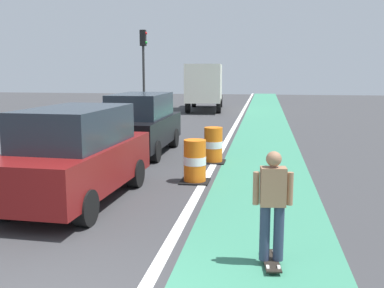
% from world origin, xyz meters
% --- Properties ---
extents(bike_lane_strip, '(2.50, 80.00, 0.01)m').
position_xyz_m(bike_lane_strip, '(2.40, 12.00, 0.00)').
color(bike_lane_strip, '#387F60').
rests_on(bike_lane_strip, ground).
extents(lane_divider_stripe, '(0.20, 80.00, 0.01)m').
position_xyz_m(lane_divider_stripe, '(0.90, 12.00, 0.01)').
color(lane_divider_stripe, silver).
rests_on(lane_divider_stripe, ground).
extents(skateboarder_on_lane, '(0.57, 0.82, 1.69)m').
position_xyz_m(skateboarder_on_lane, '(2.53, 2.07, 0.91)').
color(skateboarder_on_lane, black).
rests_on(skateboarder_on_lane, ground).
extents(parked_suv_nearest, '(2.06, 4.67, 2.04)m').
position_xyz_m(parked_suv_nearest, '(-1.56, 4.70, 1.04)').
color(parked_suv_nearest, maroon).
rests_on(parked_suv_nearest, ground).
extents(parked_suv_second, '(1.94, 4.61, 2.04)m').
position_xyz_m(parked_suv_second, '(-1.75, 10.50, 1.04)').
color(parked_suv_second, black).
rests_on(parked_suv_second, ground).
extents(traffic_barrel_front, '(0.73, 0.73, 1.09)m').
position_xyz_m(traffic_barrel_front, '(0.67, 6.78, 0.53)').
color(traffic_barrel_front, orange).
rests_on(traffic_barrel_front, ground).
extents(traffic_barrel_mid, '(0.73, 0.73, 1.09)m').
position_xyz_m(traffic_barrel_mid, '(0.85, 9.34, 0.53)').
color(traffic_barrel_mid, orange).
rests_on(traffic_barrel_mid, ground).
extents(delivery_truck_down_block, '(2.85, 7.75, 3.23)m').
position_xyz_m(delivery_truck_down_block, '(-1.83, 27.72, 1.85)').
color(delivery_truck_down_block, silver).
rests_on(delivery_truck_down_block, ground).
extents(traffic_light_corner, '(0.41, 0.32, 5.10)m').
position_xyz_m(traffic_light_corner, '(-4.59, 21.40, 3.50)').
color(traffic_light_corner, '#2D2D2D').
rests_on(traffic_light_corner, ground).
extents(pedestrian_crossing, '(0.34, 0.20, 1.61)m').
position_xyz_m(pedestrian_crossing, '(-4.64, 15.16, 0.86)').
color(pedestrian_crossing, '#33333D').
rests_on(pedestrian_crossing, ground).
extents(pedestrian_waiting, '(0.34, 0.20, 1.61)m').
position_xyz_m(pedestrian_waiting, '(-4.14, 15.02, 0.86)').
color(pedestrian_waiting, '#33333D').
rests_on(pedestrian_waiting, ground).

